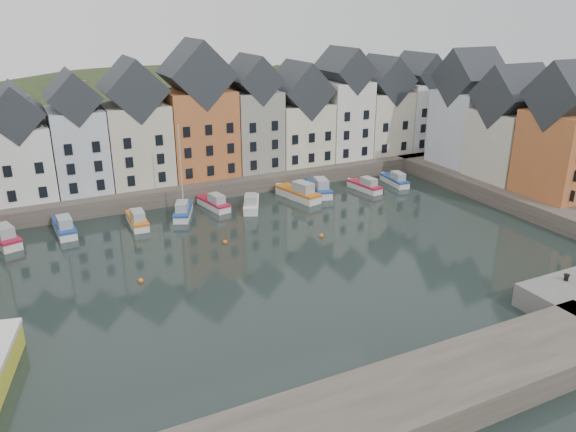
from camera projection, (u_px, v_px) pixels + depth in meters
ground at (293, 265)px, 54.29m from camera, size 260.00×260.00×0.00m
far_quay at (197, 177)px, 79.12m from camera, size 90.00×16.00×2.00m
right_quay at (540, 194)px, 71.86m from camera, size 14.00×54.00×2.00m
hillside at (161, 237)px, 107.58m from camera, size 153.60×70.40×64.00m
far_terrace at (221, 122)px, 76.02m from camera, size 72.37×8.16×17.78m
right_terrace at (512, 126)px, 72.93m from camera, size 8.30×24.25×16.36m
mooring_buoys at (234, 251)px, 57.05m from camera, size 20.50×5.50×0.50m
boat_a at (3, 237)px, 59.00m from camera, size 3.83×6.79×2.49m
boat_b at (64, 227)px, 61.79m from camera, size 2.17×6.18×2.34m
boat_c at (137, 220)px, 63.96m from camera, size 1.95×5.78×2.20m
boat_d at (183, 211)px, 66.74m from camera, size 3.93×6.06×11.11m
boat_e at (214, 203)px, 69.45m from camera, size 2.80×5.90×2.18m
boat_f at (251, 204)px, 69.19m from camera, size 4.04×6.00×2.22m
boat_g at (299, 193)px, 72.77m from camera, size 3.75×7.27×2.67m
boat_h at (319, 188)px, 74.89m from camera, size 3.54×6.85×2.52m
boat_i at (365, 186)px, 76.19m from camera, size 2.48×5.73×2.13m
boat_j at (395, 180)px, 78.79m from camera, size 2.25×5.66×2.12m
mooring_bollard at (566, 277)px, 46.83m from camera, size 0.48×0.48×0.56m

